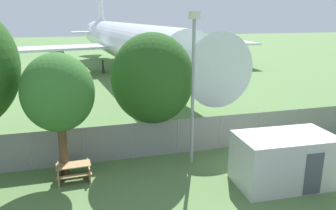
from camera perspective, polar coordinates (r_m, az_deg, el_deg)
name	(u,v)px	position (r m, az deg, el deg)	size (l,w,h in m)	color
perimeter_fence	(178,137)	(18.27, 1.71, -5.51)	(56.07, 0.07, 1.99)	gray
airplane	(126,42)	(43.82, -7.39, 10.82)	(40.30, 49.97, 13.73)	white
portable_cabin	(284,160)	(15.94, 19.54, -8.97)	(4.43, 2.62, 2.36)	silver
picnic_bench_near_cabin	(74,170)	(16.32, -16.10, -10.83)	(1.63, 1.47, 0.76)	tan
tree_near_hangar	(58,93)	(15.53, -18.59, 1.98)	(3.26, 3.26, 5.94)	brown
tree_behind_benches	(153,79)	(17.74, -2.71, 4.59)	(4.47, 4.47, 6.67)	brown
light_mast	(193,74)	(16.20, 4.41, 5.38)	(0.44, 0.44, 7.69)	#99999E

